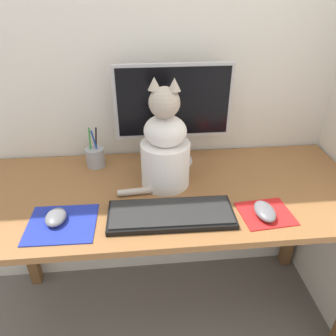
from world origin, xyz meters
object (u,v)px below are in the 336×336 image
at_px(computer_mouse_left, 56,217).
at_px(keyboard, 171,214).
at_px(computer_mouse_right, 265,211).
at_px(pen_cup, 95,157).
at_px(cat, 165,148).
at_px(monitor, 173,109).

bearing_deg(computer_mouse_left, keyboard, -1.56).
distance_m(computer_mouse_left, computer_mouse_right, 0.70).
distance_m(keyboard, computer_mouse_right, 0.32).
distance_m(keyboard, computer_mouse_left, 0.38).
distance_m(computer_mouse_left, pen_cup, 0.38).
height_order(cat, pen_cup, cat).
relative_size(keyboard, computer_mouse_left, 4.52).
relative_size(computer_mouse_right, cat, 0.27).
bearing_deg(monitor, keyboard, -97.32).
relative_size(monitor, computer_mouse_right, 4.17).
height_order(keyboard, cat, cat).
bearing_deg(pen_cup, monitor, 0.41).
relative_size(computer_mouse_left, pen_cup, 0.55).
height_order(computer_mouse_left, computer_mouse_right, computer_mouse_right).
bearing_deg(monitor, pen_cup, -179.59).
xyz_separation_m(computer_mouse_left, cat, (0.38, 0.20, 0.14)).
height_order(monitor, computer_mouse_left, monitor).
xyz_separation_m(monitor, computer_mouse_left, (-0.43, -0.37, -0.22)).
relative_size(monitor, pen_cup, 2.71).
distance_m(monitor, pen_cup, 0.39).
bearing_deg(keyboard, computer_mouse_left, 179.58).
distance_m(computer_mouse_right, pen_cup, 0.72).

